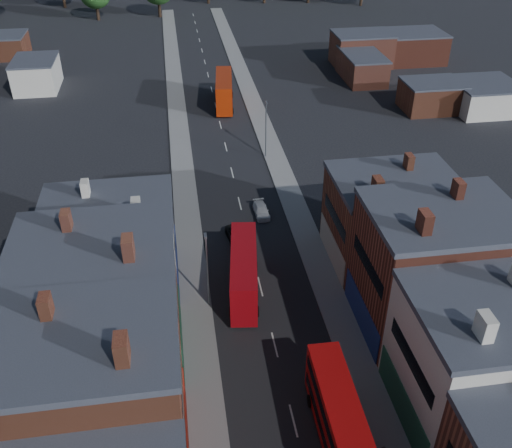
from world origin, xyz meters
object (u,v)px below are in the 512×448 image
object	(u,v)px
bus_2	(224,90)
car_2	(238,237)
bus_0	(244,272)
car_3	(261,210)
bus_1	(339,419)

from	to	relation	value
bus_2	car_2	size ratio (longest dim) A/B	2.50
car_2	bus_0	bearing A→B (deg)	-99.21
car_2	car_3	bearing A→B (deg)	50.55
bus_2	car_2	distance (m)	40.03
car_2	car_3	xyz separation A→B (m)	(3.40, 5.13, -0.08)
bus_0	car_3	bearing A→B (deg)	81.68
car_3	bus_0	bearing A→B (deg)	-108.08
bus_0	car_3	xyz separation A→B (m)	(3.88, 13.64, -1.92)
bus_1	bus_2	size ratio (longest dim) A/B	0.93
car_2	bus_1	bearing A→B (deg)	-87.48
bus_0	bus_1	bearing A→B (deg)	-68.52
bus_1	car_3	distance (m)	31.43
bus_0	car_2	distance (m)	8.72
bus_1	car_3	bearing A→B (deg)	91.79
bus_1	bus_2	distance (m)	66.13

